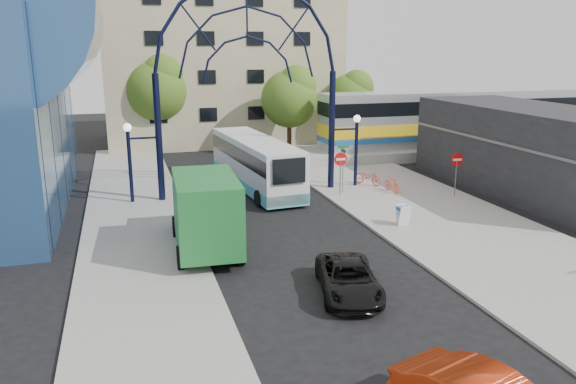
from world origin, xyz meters
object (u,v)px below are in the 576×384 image
object	(u,v)px
green_truck	(205,211)
train_car	(471,117)
tree_north_b	(158,87)
bike_near_b	(392,184)
street_name_sign	(343,158)
stop_sign	(341,163)
do_not_enter_sign	(457,164)
sandwich_board	(403,213)
tree_north_c	(351,96)
black_suv	(348,279)
gateway_arch	(247,43)
city_bus	(255,162)
bike_near_a	(368,177)
tree_north_a	(291,96)

from	to	relation	value
green_truck	train_car	bearing A→B (deg)	37.31
tree_north_b	bike_near_b	distance (m)	22.12
street_name_sign	bike_near_b	bearing A→B (deg)	-14.71
stop_sign	do_not_enter_sign	world-z (taller)	stop_sign
street_name_sign	sandwich_board	world-z (taller)	street_name_sign
tree_north_c	black_suv	distance (m)	30.77
gateway_arch	city_bus	world-z (taller)	gateway_arch
stop_sign	do_not_enter_sign	bearing A→B (deg)	-17.88
do_not_enter_sign	black_suv	distance (m)	14.91
street_name_sign	green_truck	bearing A→B (deg)	-142.63
tree_north_b	city_bus	bearing A→B (deg)	-72.26
green_truck	sandwich_board	bearing A→B (deg)	4.54
stop_sign	street_name_sign	distance (m)	0.74
gateway_arch	tree_north_b	world-z (taller)	gateway_arch
city_bus	green_truck	size ratio (longest dim) A/B	1.65
stop_sign	do_not_enter_sign	xyz separation A→B (m)	(6.20, -2.00, -0.02)
tree_north_c	bike_near_b	distance (m)	16.99
train_car	city_bus	bearing A→B (deg)	-161.58
do_not_enter_sign	green_truck	xyz separation A→B (m)	(-14.82, -4.29, -0.30)
street_name_sign	bike_near_b	xyz separation A→B (m)	(2.81, -0.74, -1.53)
tree_north_b	city_bus	distance (m)	15.51
stop_sign	tree_north_c	size ratio (longest dim) A/B	0.38
sandwich_board	tree_north_b	distance (m)	26.15
sandwich_board	train_car	size ratio (longest dim) A/B	0.04
stop_sign	bike_near_a	distance (m)	3.50
gateway_arch	do_not_enter_sign	distance (m)	13.43
sandwich_board	city_bus	bearing A→B (deg)	116.98
sandwich_board	bike_near_b	xyz separation A→B (m)	(2.41, 5.89, -0.15)
tree_north_a	black_suv	size ratio (longest dim) A/B	1.66
sandwich_board	green_truck	world-z (taller)	green_truck
tree_north_a	city_bus	world-z (taller)	tree_north_a
tree_north_c	bike_near_a	distance (m)	15.25
train_car	sandwich_board	bearing A→B (deg)	-131.95
do_not_enter_sign	sandwich_board	world-z (taller)	do_not_enter_sign
train_car	tree_north_b	size ratio (longest dim) A/B	3.14
do_not_enter_sign	street_name_sign	xyz separation A→B (m)	(-5.80, 2.60, 0.15)
green_truck	city_bus	bearing A→B (deg)	68.28
do_not_enter_sign	street_name_sign	size ratio (longest dim) A/B	0.89
stop_sign	tree_north_a	xyz separation A→B (m)	(1.32, 13.93, 2.61)
train_car	bike_near_a	bearing A→B (deg)	-147.25
street_name_sign	bike_near_b	distance (m)	3.28
black_suv	street_name_sign	bearing A→B (deg)	81.90
city_bus	black_suv	world-z (taller)	city_bus
train_car	black_suv	distance (m)	29.83
stop_sign	black_suv	bearing A→B (deg)	-110.49
train_car	stop_sign	bearing A→B (deg)	-146.66
gateway_arch	black_suv	world-z (taller)	gateway_arch
stop_sign	green_truck	distance (m)	10.67
do_not_enter_sign	black_suv	xyz separation A→B (m)	(-10.77, -10.22, -1.39)
green_truck	bike_near_a	bearing A→B (deg)	39.04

